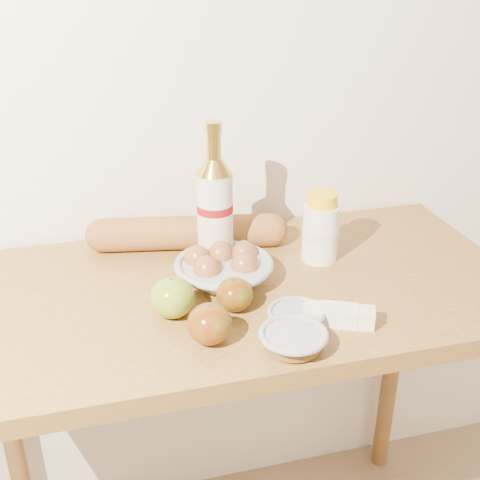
# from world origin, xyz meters

# --- Properties ---
(back_wall) EXTENTS (3.50, 0.02, 2.60)m
(back_wall) POSITION_xyz_m (0.00, 1.51, 1.30)
(back_wall) COLOR white
(back_wall) RESTS_ON ground
(table) EXTENTS (1.20, 0.60, 0.90)m
(table) POSITION_xyz_m (0.00, 1.18, 0.78)
(table) COLOR #A37534
(table) RESTS_ON ground
(bourbon_bottle) EXTENTS (0.09, 0.09, 0.32)m
(bourbon_bottle) POSITION_xyz_m (-0.02, 1.29, 1.03)
(bourbon_bottle) COLOR beige
(bourbon_bottle) RESTS_ON table
(cream_bottle) EXTENTS (0.10, 0.10, 0.16)m
(cream_bottle) POSITION_xyz_m (0.21, 1.25, 0.97)
(cream_bottle) COLOR white
(cream_bottle) RESTS_ON table
(egg_bowl) EXTENTS (0.22, 0.22, 0.07)m
(egg_bowl) POSITION_xyz_m (-0.02, 1.21, 0.93)
(egg_bowl) COLOR #94A19B
(egg_bowl) RESTS_ON table
(baguette) EXTENTS (0.48, 0.16, 0.08)m
(baguette) POSITION_xyz_m (-0.07, 1.38, 0.94)
(baguette) COLOR #A56B32
(baguette) RESTS_ON table
(apple_yellowgreen) EXTENTS (0.10, 0.10, 0.08)m
(apple_yellowgreen) POSITION_xyz_m (-0.15, 1.10, 0.94)
(apple_yellowgreen) COLOR #A7A321
(apple_yellowgreen) RESTS_ON table
(apple_redgreen_front) EXTENTS (0.10, 0.10, 0.07)m
(apple_redgreen_front) POSITION_xyz_m (-0.10, 1.00, 0.94)
(apple_redgreen_front) COLOR maroon
(apple_redgreen_front) RESTS_ON table
(apple_redgreen_right) EXTENTS (0.10, 0.10, 0.07)m
(apple_redgreen_right) POSITION_xyz_m (-0.03, 1.09, 0.93)
(apple_redgreen_right) COLOR maroon
(apple_redgreen_right) RESTS_ON table
(sugar_bowl) EXTENTS (0.13, 0.13, 0.04)m
(sugar_bowl) POSITION_xyz_m (0.04, 0.94, 0.92)
(sugar_bowl) COLOR #919E9A
(sugar_bowl) RESTS_ON table
(syrup_bowl) EXTENTS (0.15, 0.15, 0.03)m
(syrup_bowl) POSITION_xyz_m (0.07, 1.01, 0.92)
(syrup_bowl) COLOR gray
(syrup_bowl) RESTS_ON table
(butter_stick) EXTENTS (0.13, 0.09, 0.04)m
(butter_stick) POSITION_xyz_m (0.15, 0.99, 0.92)
(butter_stick) COLOR #FAEEC1
(butter_stick) RESTS_ON table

